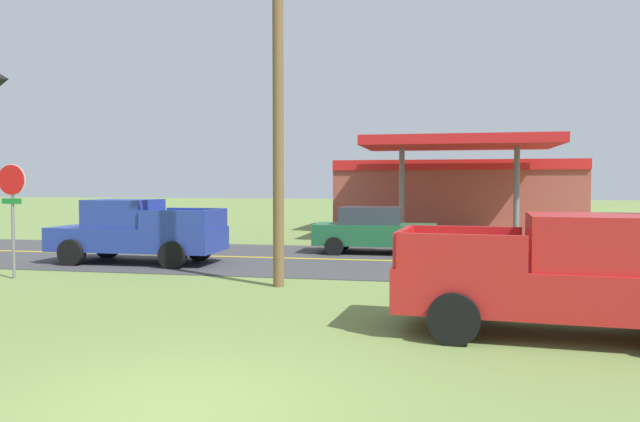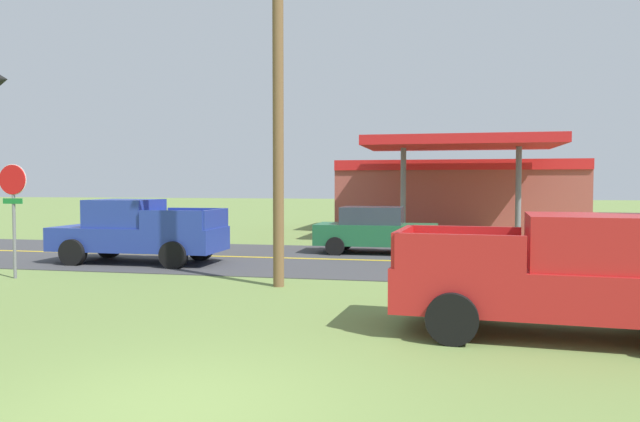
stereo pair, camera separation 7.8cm
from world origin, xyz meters
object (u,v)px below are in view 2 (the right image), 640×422
object	(u,v)px
gas_station	(457,193)
car_green_mid_lane	(375,230)
pickup_red_parked_on_lawn	(564,277)
pickup_blue_on_road	(137,232)
stop_sign	(13,200)
utility_pole	(278,82)

from	to	relation	value
gas_station	car_green_mid_lane	distance (m)	11.62
pickup_red_parked_on_lawn	gas_station	bearing A→B (deg)	93.39
pickup_blue_on_road	car_green_mid_lane	bearing A→B (deg)	30.10
stop_sign	car_green_mid_lane	world-z (taller)	stop_sign
stop_sign	pickup_red_parked_on_lawn	world-z (taller)	stop_sign
pickup_blue_on_road	gas_station	bearing A→B (deg)	56.98
pickup_red_parked_on_lawn	utility_pole	bearing A→B (deg)	147.74
utility_pole	car_green_mid_lane	world-z (taller)	utility_pole
utility_pole	car_green_mid_lane	bearing A→B (deg)	78.42
stop_sign	pickup_blue_on_road	bearing A→B (deg)	65.23
stop_sign	utility_pole	size ratio (longest dim) A/B	0.33
pickup_blue_on_road	car_green_mid_lane	xyz separation A→B (m)	(6.90, 4.00, -0.13)
car_green_mid_lane	pickup_red_parked_on_lawn	bearing A→B (deg)	-68.45
gas_station	pickup_red_parked_on_lawn	bearing A→B (deg)	-86.61
stop_sign	pickup_blue_on_road	world-z (taller)	stop_sign
stop_sign	gas_station	size ratio (longest dim) A/B	0.25
gas_station	pickup_red_parked_on_lawn	distance (m)	22.06
pickup_red_parked_on_lawn	car_green_mid_lane	bearing A→B (deg)	111.55
utility_pole	gas_station	distance (m)	19.12
pickup_red_parked_on_lawn	pickup_blue_on_road	distance (m)	13.08
gas_station	car_green_mid_lane	world-z (taller)	gas_station
gas_station	pickup_blue_on_road	size ratio (longest dim) A/B	2.31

